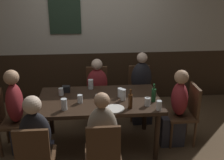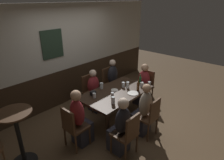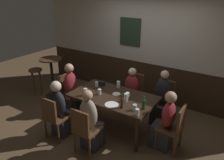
{
  "view_description": "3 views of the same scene",
  "coord_description": "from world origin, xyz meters",
  "px_view_note": "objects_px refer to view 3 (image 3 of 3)",
  "views": [
    {
      "loc": [
        -0.12,
        -3.41,
        2.3
      ],
      "look_at": [
        0.17,
        -0.09,
        1.04
      ],
      "focal_mm": 43.92,
      "sensor_mm": 36.0,
      "label": 1
    },
    {
      "loc": [
        -2.99,
        -2.53,
        2.71
      ],
      "look_at": [
        -0.03,
        0.11,
        1.01
      ],
      "focal_mm": 31.03,
      "sensor_mm": 36.0,
      "label": 2
    },
    {
      "loc": [
        2.09,
        -3.25,
        2.7
      ],
      "look_at": [
        -0.05,
        0.03,
        1.05
      ],
      "focal_mm": 35.54,
      "sensor_mm": 36.0,
      "label": 3
    }
  ],
  "objects_px": {
    "person_right_far": "(161,102)",
    "tumbler_water": "(137,113)",
    "chair_mid_far": "(134,90)",
    "plate_white_small": "(116,94)",
    "chair_head_east": "(174,126)",
    "person_left_near": "(60,112)",
    "bar_stool": "(36,75)",
    "beer_bottle_green": "(144,104)",
    "beer_glass_half": "(127,96)",
    "dining_table": "(113,99)",
    "highball_clear": "(86,93)",
    "person_mid_far": "(130,95)",
    "person_mid_near": "(91,124)",
    "person_head_east": "(165,124)",
    "pint_glass_amber": "(135,108)",
    "beer_bottle_brown": "(122,103)",
    "chair_right_far": "(164,98)",
    "plate_white_large": "(112,105)",
    "chair_mid_near": "(85,128)",
    "chair_head_west": "(67,92)",
    "side_bar_table": "(52,75)",
    "pint_glass_pale": "(97,84)",
    "beer_glass_tall": "(99,92)",
    "tumbler_short": "(126,98)",
    "chair_left_near": "(54,116)",
    "person_head_west": "(72,93)",
    "condiment_caddy": "(102,83)",
    "pint_glass_stout": "(118,85)"
  },
  "relations": [
    {
      "from": "pint_glass_stout",
      "to": "bar_stool",
      "type": "height_order",
      "value": "pint_glass_stout"
    },
    {
      "from": "chair_head_east",
      "to": "chair_right_far",
      "type": "bearing_deg",
      "value": 120.15
    },
    {
      "from": "chair_right_far",
      "to": "tumbler_water",
      "type": "height_order",
      "value": "chair_right_far"
    },
    {
      "from": "chair_right_far",
      "to": "person_mid_far",
      "type": "distance_m",
      "value": 0.75
    },
    {
      "from": "dining_table",
      "to": "highball_clear",
      "type": "distance_m",
      "value": 0.55
    },
    {
      "from": "highball_clear",
      "to": "plate_white_large",
      "type": "relative_size",
      "value": 0.6
    },
    {
      "from": "person_mid_far",
      "to": "pint_glass_amber",
      "type": "bearing_deg",
      "value": -58.27
    },
    {
      "from": "chair_mid_far",
      "to": "person_left_near",
      "type": "xyz_separation_m",
      "value": [
        -0.73,
        -1.61,
        -0.01
      ]
    },
    {
      "from": "pint_glass_pale",
      "to": "plate_white_small",
      "type": "xyz_separation_m",
      "value": [
        0.55,
        -0.09,
        -0.04
      ]
    },
    {
      "from": "chair_mid_far",
      "to": "person_right_far",
      "type": "height_order",
      "value": "person_right_far"
    },
    {
      "from": "chair_mid_far",
      "to": "plate_white_small",
      "type": "xyz_separation_m",
      "value": [
        0.02,
        -0.8,
        0.25
      ]
    },
    {
      "from": "chair_head_west",
      "to": "plate_white_large",
      "type": "bearing_deg",
      "value": -13.07
    },
    {
      "from": "person_mid_near",
      "to": "pint_glass_pale",
      "type": "relative_size",
      "value": 11.11
    },
    {
      "from": "tumbler_water",
      "to": "beer_bottle_brown",
      "type": "height_order",
      "value": "beer_bottle_brown"
    },
    {
      "from": "dining_table",
      "to": "chair_head_east",
      "type": "distance_m",
      "value": 1.26
    },
    {
      "from": "chair_mid_far",
      "to": "tumbler_water",
      "type": "relative_size",
      "value": 7.05
    },
    {
      "from": "chair_head_west",
      "to": "condiment_caddy",
      "type": "relative_size",
      "value": 8.0
    },
    {
      "from": "chair_mid_far",
      "to": "pint_glass_stout",
      "type": "relative_size",
      "value": 6.16
    },
    {
      "from": "beer_glass_half",
      "to": "tumbler_water",
      "type": "bearing_deg",
      "value": -45.66
    },
    {
      "from": "pint_glass_stout",
      "to": "beer_bottle_green",
      "type": "height_order",
      "value": "beer_bottle_green"
    },
    {
      "from": "dining_table",
      "to": "person_mid_near",
      "type": "relative_size",
      "value": 1.43
    },
    {
      "from": "chair_mid_near",
      "to": "person_mid_far",
      "type": "relative_size",
      "value": 0.82
    },
    {
      "from": "person_right_far",
      "to": "pint_glass_amber",
      "type": "xyz_separation_m",
      "value": [
        -0.12,
        -0.99,
        0.3
      ]
    },
    {
      "from": "chair_right_far",
      "to": "beer_bottle_brown",
      "type": "bearing_deg",
      "value": -106.17
    },
    {
      "from": "plate_white_small",
      "to": "beer_bottle_green",
      "type": "bearing_deg",
      "value": -18.16
    },
    {
      "from": "chair_head_east",
      "to": "person_left_near",
      "type": "height_order",
      "value": "person_left_near"
    },
    {
      "from": "side_bar_table",
      "to": "bar_stool",
      "type": "xyz_separation_m",
      "value": [
        -0.45,
        -0.15,
        -0.05
      ]
    },
    {
      "from": "chair_head_west",
      "to": "beer_glass_half",
      "type": "xyz_separation_m",
      "value": [
        1.54,
        0.04,
        0.3
      ]
    },
    {
      "from": "person_head_east",
      "to": "plate_white_small",
      "type": "xyz_separation_m",
      "value": [
        -1.06,
        0.08,
        0.27
      ]
    },
    {
      "from": "person_head_east",
      "to": "pint_glass_amber",
      "type": "xyz_separation_m",
      "value": [
        -0.47,
        -0.27,
        0.32
      ]
    },
    {
      "from": "person_head_west",
      "to": "side_bar_table",
      "type": "bearing_deg",
      "value": 161.07
    },
    {
      "from": "chair_right_far",
      "to": "person_mid_near",
      "type": "bearing_deg",
      "value": -114.37
    },
    {
      "from": "beer_bottle_green",
      "to": "chair_left_near",
      "type": "bearing_deg",
      "value": -152.9
    },
    {
      "from": "chair_mid_far",
      "to": "beer_glass_half",
      "type": "height_order",
      "value": "chair_mid_far"
    },
    {
      "from": "beer_glass_tall",
      "to": "tumbler_short",
      "type": "bearing_deg",
      "value": 3.33
    },
    {
      "from": "chair_head_east",
      "to": "bar_stool",
      "type": "relative_size",
      "value": 1.22
    },
    {
      "from": "person_mid_near",
      "to": "plate_white_large",
      "type": "height_order",
      "value": "person_mid_near"
    },
    {
      "from": "chair_left_near",
      "to": "side_bar_table",
      "type": "relative_size",
      "value": 0.84
    },
    {
      "from": "dining_table",
      "to": "condiment_caddy",
      "type": "xyz_separation_m",
      "value": [
        -0.46,
        0.28,
        0.12
      ]
    },
    {
      "from": "person_head_west",
      "to": "bar_stool",
      "type": "relative_size",
      "value": 1.65
    },
    {
      "from": "beer_glass_tall",
      "to": "plate_white_small",
      "type": "bearing_deg",
      "value": 33.18
    },
    {
      "from": "person_head_east",
      "to": "beer_glass_tall",
      "type": "relative_size",
      "value": 10.13
    },
    {
      "from": "chair_head_west",
      "to": "chair_mid_far",
      "type": "distance_m",
      "value": 1.53
    },
    {
      "from": "bar_stool",
      "to": "chair_mid_near",
      "type": "bearing_deg",
      "value": -23.07
    },
    {
      "from": "chair_mid_near",
      "to": "person_right_far",
      "type": "xyz_separation_m",
      "value": [
        0.73,
        1.61,
        -0.01
      ]
    },
    {
      "from": "chair_head_west",
      "to": "person_head_east",
      "type": "relative_size",
      "value": 0.79
    },
    {
      "from": "person_right_far",
      "to": "tumbler_water",
      "type": "relative_size",
      "value": 9.37
    },
    {
      "from": "person_mid_far",
      "to": "person_mid_near",
      "type": "relative_size",
      "value": 0.93
    },
    {
      "from": "person_left_near",
      "to": "beer_glass_tall",
      "type": "height_order",
      "value": "person_left_near"
    },
    {
      "from": "chair_mid_far",
      "to": "tumbler_water",
      "type": "height_order",
      "value": "chair_mid_far"
    }
  ]
}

